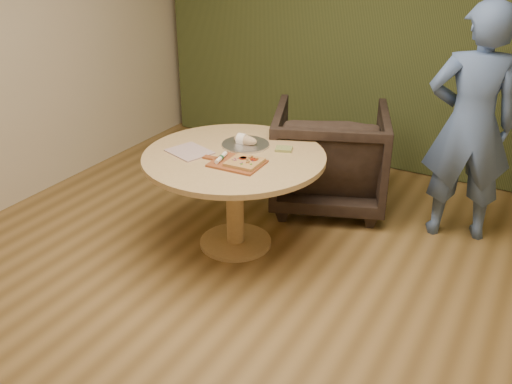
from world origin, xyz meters
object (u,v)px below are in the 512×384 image
object	(u,v)px
pizza_paddle	(236,163)
flatbread_pizza	(245,162)
cutlery_roll	(221,158)
armchair	(330,152)
bread_roll	(244,140)
serving_tray	(245,145)
person_standing	(470,125)
pedestal_table	(234,172)

from	to	relation	value
pizza_paddle	flatbread_pizza	distance (m)	0.07
pizza_paddle	cutlery_roll	xyz separation A→B (m)	(-0.11, -0.01, 0.02)
pizza_paddle	armchair	xyz separation A→B (m)	(0.24, 1.14, -0.28)
pizza_paddle	armchair	size ratio (longest dim) A/B	0.47
pizza_paddle	bread_roll	distance (m)	0.36
pizza_paddle	serving_tray	world-z (taller)	serving_tray
serving_tray	bread_roll	distance (m)	0.04
serving_tray	bread_roll	size ratio (longest dim) A/B	1.84
person_standing	serving_tray	bearing A→B (deg)	10.24
pizza_paddle	serving_tray	size ratio (longest dim) A/B	1.26
pizza_paddle	serving_tray	xyz separation A→B (m)	(-0.12, 0.34, -0.00)
bread_roll	pizza_paddle	bearing A→B (deg)	-69.22
serving_tray	person_standing	bearing A→B (deg)	29.24
serving_tray	armchair	distance (m)	0.92
flatbread_pizza	pedestal_table	bearing A→B (deg)	140.67
serving_tray	armchair	bearing A→B (deg)	65.59
pedestal_table	serving_tray	size ratio (longest dim) A/B	3.74
pedestal_table	flatbread_pizza	distance (m)	0.28
armchair	bread_roll	bearing A→B (deg)	44.07
serving_tray	person_standing	xyz separation A→B (m)	(1.45, 0.81, 0.15)
serving_tray	person_standing	distance (m)	1.67
cutlery_roll	person_standing	distance (m)	1.86
pedestal_table	armchair	distance (m)	1.06
cutlery_roll	serving_tray	world-z (taller)	cutlery_roll
pedestal_table	cutlery_roll	world-z (taller)	cutlery_roll
flatbread_pizza	person_standing	world-z (taller)	person_standing
pedestal_table	pizza_paddle	bearing A→B (deg)	-54.85
flatbread_pizza	bread_roll	bearing A→B (deg)	120.46
bread_roll	armchair	distance (m)	0.94
flatbread_pizza	serving_tray	world-z (taller)	flatbread_pizza
cutlery_roll	pizza_paddle	bearing A→B (deg)	-4.35
pizza_paddle	person_standing	xyz separation A→B (m)	(1.33, 1.15, 0.15)
person_standing	cutlery_roll	bearing A→B (deg)	19.83
bread_roll	person_standing	bearing A→B (deg)	29.09
serving_tray	person_standing	world-z (taller)	person_standing
flatbread_pizza	person_standing	bearing A→B (deg)	42.08
pizza_paddle	pedestal_table	bearing A→B (deg)	123.49
pedestal_table	person_standing	bearing A→B (deg)	34.99
cutlery_roll	serving_tray	size ratio (longest dim) A/B	0.56
bread_roll	armchair	xyz separation A→B (m)	(0.37, 0.80, -0.31)
bread_roll	armchair	world-z (taller)	armchair
pizza_paddle	person_standing	bearing A→B (deg)	39.18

